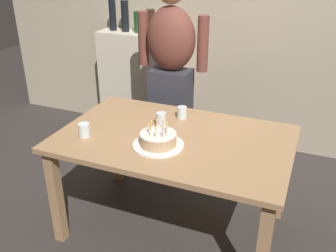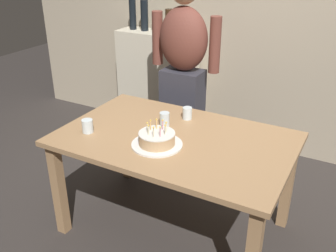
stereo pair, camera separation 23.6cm
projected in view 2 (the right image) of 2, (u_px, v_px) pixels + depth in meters
The scene contains 9 objects.
ground_plane at pixel (174, 227), 2.77m from camera, with size 10.00×10.00×0.00m, color #332D2B.
back_wall at pixel (255, 13), 3.44m from camera, with size 5.20×0.10×2.60m, color tan.
dining_table at pixel (175, 150), 2.49m from camera, with size 1.50×0.96×0.74m.
birthday_cake at pixel (157, 140), 2.33m from camera, with size 0.32×0.32×0.16m.
water_glass_near at pixel (187, 113), 2.69m from camera, with size 0.07×0.07×0.09m, color silver.
water_glass_far at pixel (165, 119), 2.58m from camera, with size 0.07×0.07×0.10m, color silver.
water_glass_side at pixel (88, 126), 2.49m from camera, with size 0.07×0.07×0.09m, color silver.
person_man_bearded at pixel (183, 76), 3.17m from camera, with size 0.61×0.27×1.66m.
shelf_cabinet at pixel (157, 82), 3.97m from camera, with size 0.82×0.30×1.38m.
Camera 2 is at (1.01, -1.93, 1.86)m, focal length 40.50 mm.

